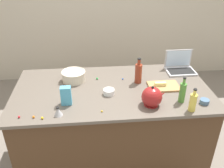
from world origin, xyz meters
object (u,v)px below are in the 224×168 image
(laptop, at_px, (180,67))
(candy_bag, at_px, (66,96))
(cutting_board, at_px, (164,86))
(bottle_olive, at_px, (182,92))
(mixing_bowl_large, at_px, (74,76))
(butter_stick_left, at_px, (160,84))
(ramekin_medium, at_px, (204,101))
(bottle_oil, at_px, (193,102))
(kitchen_timer, at_px, (58,112))
(ramekin_small, at_px, (109,92))
(bottle_soy, at_px, (138,73))
(kettle, at_px, (152,97))

(laptop, bearing_deg, candy_bag, -155.66)
(cutting_board, bearing_deg, bottle_olive, -72.56)
(bottle_olive, distance_m, cutting_board, 0.29)
(mixing_bowl_large, xyz_separation_m, cutting_board, (0.88, -0.22, -0.05))
(bottle_olive, relative_size, butter_stick_left, 2.21)
(butter_stick_left, relative_size, ramekin_medium, 1.35)
(mixing_bowl_large, xyz_separation_m, bottle_oil, (1.01, -0.62, 0.03))
(mixing_bowl_large, relative_size, kitchen_timer, 3.17)
(mixing_bowl_large, height_order, cutting_board, mixing_bowl_large)
(bottle_olive, bearing_deg, candy_bag, 176.72)
(ramekin_small, bearing_deg, cutting_board, 8.46)
(bottle_soy, distance_m, ramekin_small, 0.38)
(butter_stick_left, bearing_deg, bottle_oil, -68.25)
(mixing_bowl_large, xyz_separation_m, bottle_soy, (0.65, -0.10, 0.05))
(ramekin_small, xyz_separation_m, candy_bag, (-0.38, -0.12, 0.06))
(bottle_oil, relative_size, butter_stick_left, 1.92)
(mixing_bowl_large, bearing_deg, cutting_board, -13.83)
(mixing_bowl_large, distance_m, candy_bag, 0.43)
(bottle_oil, relative_size, ramekin_small, 2.04)
(mixing_bowl_large, distance_m, butter_stick_left, 0.88)
(ramekin_medium, bearing_deg, mixing_bowl_large, 155.38)
(bottle_oil, xyz_separation_m, cutting_board, (-0.12, 0.40, -0.08))
(laptop, height_order, butter_stick_left, laptop)
(kettle, bearing_deg, ramekin_small, 149.68)
(laptop, distance_m, cutting_board, 0.44)
(bottle_oil, height_order, bottle_olive, bottle_olive)
(kettle, distance_m, kitchen_timer, 0.80)
(bottle_oil, relative_size, kitchen_timer, 2.74)
(laptop, distance_m, bottle_oil, 0.76)
(bottle_oil, bearing_deg, ramekin_medium, 30.75)
(ramekin_medium, xyz_separation_m, kitchen_timer, (-1.26, -0.05, 0.02))
(laptop, relative_size, bottle_oil, 1.49)
(bottle_soy, bearing_deg, kettle, -84.23)
(candy_bag, bearing_deg, ramekin_medium, -5.11)
(cutting_board, relative_size, ramekin_medium, 3.69)
(mixing_bowl_large, height_order, kettle, kettle)
(bottle_olive, bearing_deg, ramekin_medium, -14.43)
(mixing_bowl_large, distance_m, bottle_olive, 1.08)
(mixing_bowl_large, relative_size, kettle, 1.14)
(butter_stick_left, relative_size, candy_bag, 0.65)
(laptop, bearing_deg, mixing_bowl_large, -174.08)
(bottle_soy, relative_size, ramekin_medium, 3.27)
(ramekin_small, bearing_deg, kitchen_timer, -147.25)
(bottle_soy, relative_size, butter_stick_left, 2.41)
(cutting_board, xyz_separation_m, kitchen_timer, (-0.99, -0.36, 0.03))
(kettle, relative_size, ramekin_small, 2.07)
(ramekin_small, bearing_deg, laptop, 27.05)
(butter_stick_left, bearing_deg, ramekin_small, -170.95)
(bottle_oil, distance_m, ramekin_medium, 0.19)
(cutting_board, bearing_deg, mixing_bowl_large, 166.17)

